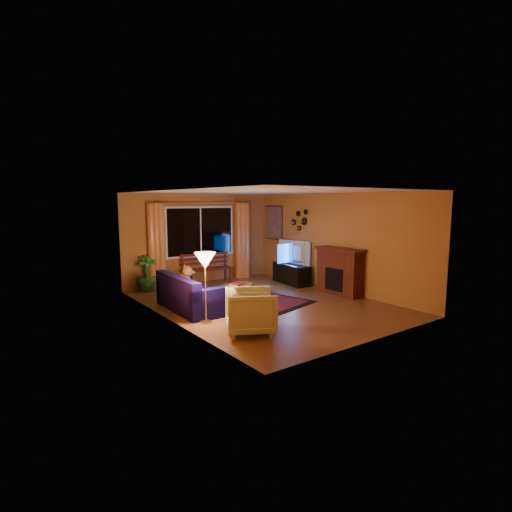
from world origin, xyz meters
TOP-DOWN VIEW (x-y plane):
  - floor at (0.00, 0.00)m, footprint 4.50×6.00m
  - ceiling at (0.00, 0.00)m, footprint 4.50×6.00m
  - wall_back at (0.00, 3.01)m, footprint 4.50×0.02m
  - wall_left at (-2.26, 0.00)m, footprint 0.02×6.00m
  - wall_right at (2.26, 0.00)m, footprint 0.02×6.00m
  - window at (0.00, 2.94)m, footprint 2.00×0.02m
  - curtain_rod at (0.00, 2.90)m, footprint 3.20×0.03m
  - curtain_left at (-1.35, 2.88)m, footprint 0.36×0.36m
  - curtain_right at (1.35, 2.88)m, footprint 0.36×0.36m
  - bench at (-0.01, 2.61)m, footprint 1.47×0.57m
  - potted_plant at (-1.68, 2.75)m, footprint 0.52×0.52m
  - sofa at (-1.58, 0.50)m, footprint 0.85×1.89m
  - dog at (-1.53, 0.92)m, footprint 0.44×0.51m
  - armchair at (-1.40, -1.48)m, footprint 1.08×1.10m
  - floor_lamp at (-1.77, -0.52)m, footprint 0.29×0.29m
  - rug at (-0.03, 0.48)m, footprint 2.25×2.96m
  - coffee_table at (-0.44, 0.47)m, footprint 1.39×1.39m
  - tv_console at (1.96, 1.31)m, footprint 0.62×1.37m
  - television at (1.96, 1.31)m, footprint 0.30×1.14m
  - fireplace at (2.05, -0.40)m, footprint 0.40×1.20m
  - mirror_cluster at (2.21, 1.30)m, footprint 0.06×0.60m
  - painting at (2.22, 2.45)m, footprint 0.04×0.76m

SIDE VIEW (x-z plane):
  - floor at x=0.00m, z-range -0.02..0.00m
  - rug at x=-0.03m, z-range 0.00..0.02m
  - coffee_table at x=-0.44m, z-range 0.00..0.39m
  - bench at x=-0.01m, z-range 0.00..0.43m
  - tv_console at x=1.96m, z-range 0.00..0.55m
  - sofa at x=-1.58m, z-range 0.00..0.76m
  - armchair at x=-1.40m, z-range 0.00..0.85m
  - potted_plant at x=-1.68m, z-range 0.00..0.92m
  - fireplace at x=2.05m, z-range 0.00..1.10m
  - dog at x=-1.53m, z-range 0.37..0.84m
  - floor_lamp at x=-1.77m, z-range 0.00..1.33m
  - television at x=1.96m, z-range 0.55..1.20m
  - curtain_left at x=-1.35m, z-range 0.00..2.24m
  - curtain_right at x=1.35m, z-range 0.00..2.24m
  - wall_back at x=0.00m, z-range 0.00..2.50m
  - wall_left at x=-2.26m, z-range 0.00..2.50m
  - wall_right at x=2.26m, z-range 0.00..2.50m
  - window at x=0.00m, z-range 0.80..2.10m
  - painting at x=2.22m, z-range 1.17..2.13m
  - mirror_cluster at x=2.21m, z-range 1.52..2.08m
  - curtain_rod at x=0.00m, z-range 2.23..2.27m
  - ceiling at x=0.00m, z-range 2.50..2.52m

